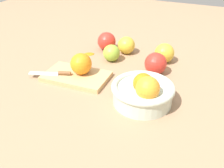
# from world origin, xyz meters

# --- Properties ---
(ground_plane) EXTENTS (2.40, 2.40, 0.00)m
(ground_plane) POSITION_xyz_m (0.00, 0.00, 0.00)
(ground_plane) COLOR #997556
(bowl) EXTENTS (0.20, 0.20, 0.11)m
(bowl) POSITION_xyz_m (-0.17, 0.13, 0.04)
(bowl) COLOR beige
(bowl) RESTS_ON ground_plane
(cutting_board) EXTENTS (0.24, 0.15, 0.02)m
(cutting_board) POSITION_xyz_m (0.10, 0.08, 0.01)
(cutting_board) COLOR tan
(cutting_board) RESTS_ON ground_plane
(orange_on_board) EXTENTS (0.08, 0.08, 0.08)m
(orange_on_board) POSITION_xyz_m (0.08, 0.07, 0.06)
(orange_on_board) COLOR orange
(orange_on_board) RESTS_ON cutting_board
(knife) EXTENTS (0.15, 0.06, 0.01)m
(knife) POSITION_xyz_m (0.16, 0.11, 0.02)
(knife) COLOR silver
(knife) RESTS_ON cutting_board
(apple_front_right) EXTENTS (0.07, 0.07, 0.07)m
(apple_front_right) POSITION_xyz_m (0.04, -0.10, 0.03)
(apple_front_right) COLOR #8EB738
(apple_front_right) RESTS_ON ground_plane
(apple_front_left) EXTENTS (0.08, 0.08, 0.08)m
(apple_front_left) POSITION_xyz_m (-0.16, -0.18, 0.04)
(apple_front_left) COLOR gold
(apple_front_left) RESTS_ON ground_plane
(apple_front_left_2) EXTENTS (0.08, 0.08, 0.08)m
(apple_front_left_2) POSITION_xyz_m (-0.15, -0.07, 0.04)
(apple_front_left_2) COLOR red
(apple_front_left_2) RESTS_ON ground_plane
(apple_front_center) EXTENTS (0.07, 0.07, 0.07)m
(apple_front_center) POSITION_xyz_m (0.01, -0.20, 0.04)
(apple_front_center) COLOR gold
(apple_front_center) RESTS_ON ground_plane
(apple_front_right_2) EXTENTS (0.08, 0.08, 0.08)m
(apple_front_right_2) POSITION_xyz_m (0.10, -0.20, 0.04)
(apple_front_right_2) COLOR red
(apple_front_right_2) RESTS_ON ground_plane
(citrus_peel) EXTENTS (0.06, 0.06, 0.01)m
(citrus_peel) POSITION_xyz_m (0.16, -0.12, 0.00)
(citrus_peel) COLOR orange
(citrus_peel) RESTS_ON ground_plane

